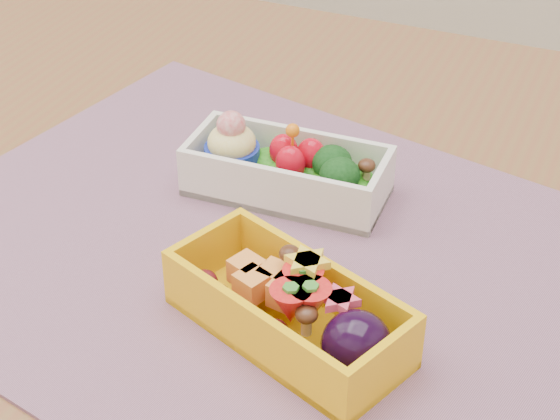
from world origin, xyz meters
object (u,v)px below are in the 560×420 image
at_px(table, 305,358).
at_px(bento_yellow, 292,309).
at_px(placemat, 267,257).
at_px(bento_white, 286,170).

distance_m(table, bento_yellow, 0.15).
relative_size(table, bento_yellow, 7.16).
xyz_separation_m(table, placemat, (-0.02, -0.02, 0.10)).
xyz_separation_m(placemat, bento_white, (-0.02, 0.08, 0.02)).
bearing_deg(placemat, bento_white, 103.68).
bearing_deg(table, bento_white, 124.56).
bearing_deg(bento_white, placemat, -78.58).
distance_m(bento_white, bento_yellow, 0.16).
height_order(placemat, bento_yellow, bento_yellow).
xyz_separation_m(table, bento_white, (-0.04, 0.06, 0.12)).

